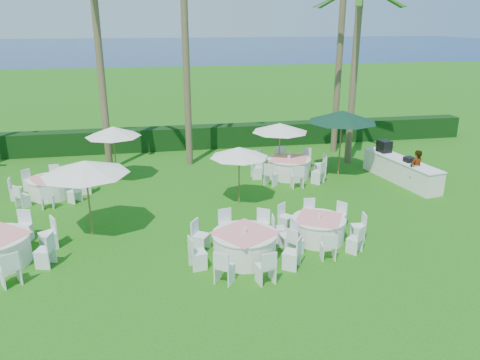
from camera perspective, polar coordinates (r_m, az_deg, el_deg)
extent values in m
plane|color=#1C6210|center=(14.80, -5.70, -8.23)|extent=(120.00, 120.00, 0.00)
cube|color=black|center=(25.89, -8.23, 5.07)|extent=(34.00, 1.00, 1.20)
plane|color=navy|center=(115.33, -10.60, 15.34)|extent=(260.00, 260.00, 0.00)
cube|color=white|center=(15.64, -22.42, -6.10)|extent=(0.63, 0.63, 0.99)
cube|color=white|center=(16.48, -25.00, -5.18)|extent=(0.57, 0.57, 0.99)
cube|color=white|center=(14.03, -26.30, -9.62)|extent=(0.63, 0.63, 0.99)
cube|color=white|center=(14.61, -22.74, -7.93)|extent=(0.57, 0.57, 0.99)
cylinder|color=white|center=(13.94, 0.55, -8.08)|extent=(1.85, 1.85, 0.80)
cylinder|color=white|center=(13.76, 0.56, -6.55)|extent=(1.93, 1.93, 0.03)
cube|color=pink|center=(13.75, 0.56, -6.46)|extent=(2.07, 2.07, 0.01)
cylinder|color=silver|center=(13.71, 0.56, -6.14)|extent=(0.13, 0.13, 0.17)
cube|color=white|center=(14.47, 5.86, -6.76)|extent=(0.53, 0.53, 0.96)
cube|color=white|center=(15.12, 2.61, -5.50)|extent=(0.62, 0.62, 0.96)
cube|color=white|center=(15.11, -1.60, -5.50)|extent=(0.53, 0.53, 0.96)
cube|color=white|center=(14.45, -4.80, -6.77)|extent=(0.62, 0.62, 0.96)
cube|color=white|center=(13.46, -5.18, -8.82)|extent=(0.53, 0.53, 0.96)
cube|color=white|center=(12.73, -1.92, -10.49)|extent=(0.62, 0.62, 0.96)
cube|color=white|center=(12.74, 3.14, -10.48)|extent=(0.53, 0.53, 0.96)
cube|color=white|center=(13.49, 6.32, -8.79)|extent=(0.62, 0.62, 0.96)
cylinder|color=white|center=(15.29, 9.53, -5.97)|extent=(1.65, 1.65, 0.72)
cylinder|color=white|center=(15.14, 9.60, -4.70)|extent=(1.72, 1.72, 0.03)
cube|color=pink|center=(15.13, 9.61, -4.62)|extent=(1.82, 1.82, 0.01)
cylinder|color=silver|center=(15.10, 9.62, -4.32)|extent=(0.11, 0.11, 0.15)
cube|color=white|center=(16.30, 11.96, -4.24)|extent=(0.56, 0.56, 0.86)
cube|color=white|center=(16.41, 8.53, -3.85)|extent=(0.45, 0.45, 0.86)
cube|color=white|center=(15.90, 5.58, -4.50)|extent=(0.56, 0.56, 0.86)
cube|color=white|center=(15.02, 4.71, -5.93)|extent=(0.45, 0.45, 0.86)
cube|color=white|center=(14.27, 6.77, -7.41)|extent=(0.56, 0.56, 0.86)
cube|color=white|center=(14.14, 10.73, -7.90)|extent=(0.45, 0.45, 0.86)
cube|color=white|center=(14.71, 13.84, -7.03)|extent=(0.56, 0.56, 0.86)
cube|color=white|center=(15.61, 14.19, -5.49)|extent=(0.45, 0.45, 0.86)
cylinder|color=white|center=(20.20, -22.00, -0.85)|extent=(1.69, 1.69, 0.73)
cylinder|color=white|center=(20.08, -22.13, 0.16)|extent=(1.76, 1.76, 0.03)
cube|color=pink|center=(20.08, -22.14, 0.22)|extent=(1.83, 1.83, 0.01)
cylinder|color=silver|center=(20.05, -22.17, 0.45)|extent=(0.12, 0.12, 0.16)
cube|color=white|center=(20.04, -18.31, -0.34)|extent=(0.44, 0.44, 0.88)
cube|color=white|center=(20.95, -19.25, 0.38)|extent=(0.58, 0.58, 0.88)
cube|color=white|center=(21.42, -21.67, 0.49)|extent=(0.44, 0.44, 0.88)
cube|color=white|center=(21.19, -24.26, -0.05)|extent=(0.58, 0.58, 0.88)
cube|color=white|center=(20.39, -25.69, -0.97)|extent=(0.44, 0.44, 0.88)
cube|color=white|center=(19.45, -25.02, -1.78)|extent=(0.58, 0.58, 0.88)
cube|color=white|center=(18.94, -22.43, -1.96)|extent=(0.44, 0.44, 0.88)
cube|color=white|center=(19.19, -19.56, -1.33)|extent=(0.58, 0.58, 0.88)
cylinder|color=white|center=(21.17, 5.95, 1.48)|extent=(1.89, 1.89, 0.82)
cylinder|color=white|center=(21.05, 5.99, 2.56)|extent=(1.96, 1.96, 0.03)
cube|color=pink|center=(21.04, 5.99, 2.63)|extent=(2.02, 2.02, 0.01)
cylinder|color=silver|center=(21.02, 6.00, 2.85)|extent=(0.13, 0.13, 0.17)
cube|color=white|center=(22.38, 7.89, 2.58)|extent=(0.65, 0.65, 0.98)
cube|color=white|center=(22.52, 5.04, 2.79)|extent=(0.48, 0.48, 0.98)
cube|color=white|center=(21.89, 2.64, 2.37)|extent=(0.65, 0.65, 0.98)
cube|color=white|center=(20.84, 2.03, 1.52)|extent=(0.48, 0.48, 0.98)
cube|color=white|center=(19.95, 3.79, 0.68)|extent=(0.65, 0.65, 0.98)
cube|color=white|center=(19.80, 7.01, 0.43)|extent=(0.48, 0.48, 0.98)
cube|color=white|center=(20.48, 9.50, 0.95)|extent=(0.65, 0.65, 0.98)
cube|color=white|center=(21.56, 9.76, 1.85)|extent=(0.48, 0.48, 0.98)
cylinder|color=brown|center=(15.84, -17.95, -2.35)|extent=(0.06, 0.06, 2.46)
cone|color=white|center=(15.49, -18.36, 1.48)|extent=(2.76, 2.76, 0.44)
sphere|color=brown|center=(15.44, -18.42, 2.02)|extent=(0.10, 0.10, 0.10)
cylinder|color=brown|center=(17.79, -0.12, 0.41)|extent=(0.05, 0.05, 2.16)
cone|color=white|center=(17.50, -0.12, 3.43)|extent=(2.21, 2.21, 0.39)
sphere|color=brown|center=(17.47, -0.12, 3.85)|extent=(0.09, 0.09, 0.09)
cylinder|color=brown|center=(20.97, -14.99, 2.92)|extent=(0.06, 0.06, 2.34)
cone|color=white|center=(20.72, -15.24, 5.72)|extent=(2.36, 2.36, 0.42)
sphere|color=brown|center=(20.68, -15.27, 6.11)|extent=(0.09, 0.09, 0.09)
cylinder|color=brown|center=(21.58, 4.82, 3.79)|extent=(0.05, 0.05, 2.22)
cone|color=white|center=(21.34, 4.90, 6.39)|extent=(2.56, 2.56, 0.40)
sphere|color=brown|center=(21.31, 4.91, 6.75)|extent=(0.09, 0.09, 0.09)
cylinder|color=brown|center=(21.52, 12.11, 4.25)|extent=(0.07, 0.07, 2.85)
cone|color=#0D3120|center=(21.24, 12.35, 7.59)|extent=(3.09, 3.09, 0.51)
sphere|color=brown|center=(21.21, 12.39, 8.06)|extent=(0.11, 0.11, 0.11)
cube|color=white|center=(21.61, 19.01, 1.07)|extent=(1.60, 4.35, 0.96)
cube|color=white|center=(21.47, 19.16, 2.35)|extent=(1.66, 4.41, 0.04)
cube|color=black|center=(22.35, 17.17, 3.95)|extent=(0.58, 0.66, 0.53)
cube|color=black|center=(21.13, 19.92, 2.36)|extent=(0.43, 0.43, 0.21)
imported|color=gray|center=(20.65, 20.59, 1.15)|extent=(0.71, 0.57, 1.70)
cylinder|color=brown|center=(22.20, -16.58, 12.40)|extent=(0.32, 0.32, 8.98)
cylinder|color=brown|center=(22.22, -6.64, 15.57)|extent=(0.32, 0.32, 10.93)
cylinder|color=brown|center=(24.98, 12.02, 14.33)|extent=(0.32, 0.32, 9.77)
cylinder|color=brown|center=(23.15, 13.69, 11.95)|extent=(0.32, 0.32, 8.23)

